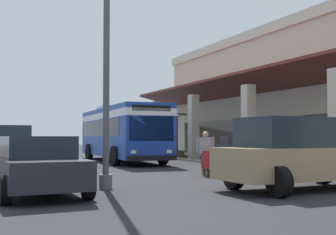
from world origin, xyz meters
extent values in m
plane|color=#262628|center=(0.00, 8.00, 0.00)|extent=(120.00, 120.00, 0.00)
cube|color=#9E998E|center=(-0.53, 4.17, 0.06)|extent=(28.49, 0.50, 0.12)
cube|color=beige|center=(-0.53, 13.87, 3.75)|extent=(23.74, 11.81, 7.49)
cube|color=beige|center=(-0.53, 13.87, 7.79)|extent=(24.04, 12.11, 0.60)
cube|color=beige|center=(-9.44, 5.04, 2.06)|extent=(0.55, 0.55, 4.12)
cube|color=beige|center=(-3.50, 5.04, 2.06)|extent=(0.55, 0.55, 4.12)
cube|color=beige|center=(2.43, 5.04, 2.06)|extent=(0.55, 0.55, 4.12)
cube|color=#5B1E19|center=(-0.53, 6.36, 4.47)|extent=(23.74, 3.16, 0.82)
cube|color=#19232D|center=(-0.53, 8.00, 1.40)|extent=(19.94, 0.08, 2.40)
cube|color=#193D9E|center=(-3.67, 0.27, 1.73)|extent=(11.14, 3.23, 2.75)
cube|color=white|center=(-3.67, 0.27, 2.65)|extent=(11.16, 3.25, 0.36)
cube|color=#19232D|center=(-3.97, 0.29, 1.95)|extent=(9.38, 3.15, 0.90)
cube|color=#19232D|center=(1.79, -0.07, 1.85)|extent=(0.20, 2.24, 1.20)
cube|color=black|center=(1.80, -0.07, 2.82)|extent=(0.18, 1.94, 0.28)
cube|color=black|center=(1.92, -0.08, 0.45)|extent=(0.35, 2.46, 0.24)
cube|color=silver|center=(1.89, 0.82, 0.75)|extent=(0.07, 0.24, 0.16)
cube|color=silver|center=(1.78, -0.97, 0.75)|extent=(0.07, 0.24, 0.16)
cube|color=silver|center=(-5.17, 0.36, 3.22)|extent=(2.51, 1.93, 0.24)
cylinder|color=black|center=(0.03, 1.31, 0.50)|extent=(1.00, 0.30, 1.00)
cylinder|color=black|center=(-0.13, -1.23, 0.50)|extent=(1.00, 0.30, 1.00)
cylinder|color=black|center=(-6.66, 1.73, 0.50)|extent=(1.00, 0.30, 1.00)
cylinder|color=black|center=(-6.82, -0.81, 0.50)|extent=(1.00, 0.30, 1.00)
cube|color=#9E845B|center=(11.64, 0.33, 0.75)|extent=(1.95, 4.80, 0.84)
cube|color=#19232D|center=(11.64, 0.23, 1.57)|extent=(1.72, 3.26, 0.80)
cylinder|color=black|center=(10.66, 1.96, 0.38)|extent=(0.76, 0.26, 0.76)
cylinder|color=black|center=(10.66, -1.30, 0.38)|extent=(0.76, 0.26, 0.76)
cylinder|color=black|center=(12.61, -1.30, 0.38)|extent=(0.76, 0.26, 0.76)
cube|color=#232328|center=(9.53, -6.43, 0.60)|extent=(4.43, 1.86, 0.66)
cube|color=#19232D|center=(9.33, -6.43, 1.20)|extent=(2.49, 1.62, 0.54)
cylinder|color=black|center=(11.01, -5.51, 0.32)|extent=(0.64, 0.22, 0.64)
cylinder|color=black|center=(11.03, -7.31, 0.32)|extent=(0.64, 0.22, 0.64)
cylinder|color=black|center=(8.02, -5.55, 0.32)|extent=(0.64, 0.22, 0.64)
cube|color=silver|center=(-0.85, -6.28, 0.75)|extent=(4.82, 2.01, 0.84)
cube|color=#19232D|center=(-0.95, -6.28, 1.57)|extent=(3.28, 1.75, 0.80)
cylinder|color=black|center=(0.77, -5.28, 0.38)|extent=(0.76, 0.26, 0.76)
cylinder|color=black|center=(-2.50, -5.32, 0.38)|extent=(0.76, 0.26, 0.76)
cube|color=maroon|center=(7.38, 2.21, 0.60)|extent=(1.90, 4.44, 0.66)
cube|color=#19232D|center=(7.38, 2.01, 1.20)|extent=(1.64, 2.50, 0.54)
cylinder|color=black|center=(6.52, 3.73, 0.32)|extent=(0.64, 0.22, 0.64)
cylinder|color=black|center=(8.32, 3.68, 0.32)|extent=(0.64, 0.22, 0.64)
cylinder|color=black|center=(6.45, 0.73, 0.32)|extent=(0.64, 0.22, 0.64)
cylinder|color=black|center=(8.25, 0.69, 0.32)|extent=(0.64, 0.22, 0.64)
cylinder|color=#726651|center=(6.34, 0.19, 0.41)|extent=(0.16, 0.16, 0.82)
cylinder|color=#726651|center=(6.69, 0.16, 0.41)|extent=(0.16, 0.16, 0.82)
cube|color=gray|center=(6.52, 0.17, 1.13)|extent=(0.44, 0.52, 0.62)
sphere|color=tan|center=(6.52, 0.17, 1.55)|extent=(0.22, 0.22, 0.22)
cylinder|color=gray|center=(6.32, -0.04, 1.16)|extent=(0.09, 0.09, 0.55)
cylinder|color=gray|center=(6.71, 0.39, 1.16)|extent=(0.09, 0.09, 0.55)
cube|color=brown|center=(-6.28, 5.22, 0.25)|extent=(0.78, 0.78, 0.49)
cylinder|color=#332319|center=(-6.28, 5.22, 0.50)|extent=(0.66, 0.66, 0.02)
cylinder|color=brown|center=(-6.28, 5.22, 1.64)|extent=(0.16, 0.16, 2.30)
ellipsoid|color=#195123|center=(-5.82, 5.10, 2.84)|extent=(0.98, 0.45, 0.16)
ellipsoid|color=#195123|center=(-6.41, 5.68, 3.03)|extent=(0.45, 0.97, 0.19)
ellipsoid|color=#195123|center=(-6.65, 5.29, 2.88)|extent=(0.78, 0.35, 0.15)
ellipsoid|color=#195123|center=(-6.24, 4.85, 2.96)|extent=(0.30, 0.77, 0.17)
cylinder|color=#59595B|center=(9.11, -4.52, 0.20)|extent=(0.36, 0.36, 0.40)
cylinder|color=#4C4C51|center=(9.11, -4.52, 3.91)|extent=(0.18, 0.18, 7.83)
camera|label=1|loc=(21.03, -8.12, 1.46)|focal=46.99mm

